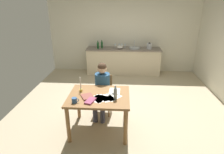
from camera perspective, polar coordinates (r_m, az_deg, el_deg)
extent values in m
cube|color=tan|center=(4.74, 3.12, -8.52)|extent=(5.20, 5.20, 0.04)
cube|color=beige|center=(6.78, 3.61, 12.67)|extent=(5.20, 0.12, 2.60)
cube|color=beige|center=(6.62, 3.43, 4.72)|extent=(2.48, 0.60, 0.86)
cube|color=#72665B|center=(6.50, 3.51, 8.51)|extent=(2.52, 0.64, 0.04)
cube|color=olive|center=(3.52, -3.98, -5.86)|extent=(1.13, 0.91, 0.04)
cylinder|color=olive|center=(3.49, -13.18, -14.04)|extent=(0.07, 0.07, 0.72)
cylinder|color=olive|center=(3.36, 4.16, -15.00)|extent=(0.07, 0.07, 0.72)
cylinder|color=olive|center=(4.13, -10.16, -7.68)|extent=(0.07, 0.07, 0.72)
cylinder|color=olive|center=(4.02, 4.10, -8.22)|extent=(0.07, 0.07, 0.72)
cube|color=olive|center=(4.21, -2.83, -5.37)|extent=(0.44, 0.44, 0.04)
cube|color=olive|center=(4.29, -2.34, -1.76)|extent=(0.36, 0.07, 0.40)
cylinder|color=olive|center=(4.22, -5.56, -8.96)|extent=(0.04, 0.04, 0.44)
cylinder|color=olive|center=(4.15, -0.97, -9.41)|extent=(0.04, 0.04, 0.44)
cylinder|color=olive|center=(4.50, -4.42, -6.79)|extent=(0.04, 0.04, 0.44)
cylinder|color=olive|center=(4.44, -0.13, -7.18)|extent=(0.04, 0.04, 0.44)
cylinder|color=navy|center=(4.09, -2.92, -2.32)|extent=(0.35, 0.35, 0.50)
sphere|color=#D8AD8C|center=(3.95, -3.02, 2.45)|extent=(0.20, 0.20, 0.20)
sphere|color=#473323|center=(3.94, -3.03, 3.00)|extent=(0.19, 0.19, 0.19)
cylinder|color=#383847|center=(4.05, -4.56, -6.55)|extent=(0.17, 0.39, 0.13)
cylinder|color=#383847|center=(4.00, -5.14, -10.65)|extent=(0.10, 0.10, 0.45)
cylinder|color=#383847|center=(4.02, -2.33, -6.75)|extent=(0.17, 0.39, 0.13)
cylinder|color=#383847|center=(3.97, -2.87, -10.89)|extent=(0.10, 0.10, 0.45)
cylinder|color=#33598C|center=(3.30, -11.36, -6.94)|extent=(0.09, 0.09, 0.09)
torus|color=#33598C|center=(3.29, -10.53, -6.92)|extent=(0.06, 0.01, 0.06)
cylinder|color=gold|center=(3.68, -9.41, -4.01)|extent=(0.06, 0.06, 0.05)
cylinder|color=white|center=(3.62, -9.55, -1.87)|extent=(0.02, 0.02, 0.25)
cube|color=#934262|center=(3.31, -6.60, -7.19)|extent=(0.19, 0.26, 0.03)
cube|color=brown|center=(3.46, -7.45, -5.89)|extent=(0.29, 0.30, 0.02)
cube|color=white|center=(3.39, -4.13, -6.59)|extent=(0.30, 0.35, 0.00)
cube|color=white|center=(3.40, -3.74, -6.51)|extent=(0.34, 0.36, 0.00)
cube|color=white|center=(3.44, 0.29, -6.14)|extent=(0.35, 0.36, 0.00)
cube|color=white|center=(3.42, -1.44, -6.32)|extent=(0.33, 0.36, 0.00)
cube|color=white|center=(3.66, 0.78, -4.32)|extent=(0.22, 0.30, 0.00)
cylinder|color=#8C999E|center=(3.33, 1.02, -5.11)|extent=(0.07, 0.07, 0.21)
cylinder|color=#8C999E|center=(3.27, 1.03, -3.05)|extent=(0.03, 0.03, 0.05)
cylinder|color=#B2B7BC|center=(6.50, 6.84, 8.76)|extent=(0.36, 0.36, 0.04)
cylinder|color=silver|center=(6.64, 6.81, 9.91)|extent=(0.02, 0.02, 0.24)
cylinder|color=#194C23|center=(6.46, -4.30, 9.52)|extent=(0.07, 0.07, 0.21)
cylinder|color=#194C23|center=(6.43, -4.33, 10.65)|extent=(0.03, 0.03, 0.05)
cylinder|color=#194C23|center=(6.54, -3.09, 9.73)|extent=(0.07, 0.07, 0.21)
cylinder|color=#194C23|center=(6.52, -3.11, 10.86)|extent=(0.03, 0.03, 0.05)
ellipsoid|color=white|center=(6.45, 2.41, 9.04)|extent=(0.21, 0.21, 0.09)
cylinder|color=#B7BABF|center=(6.54, 11.27, 9.19)|extent=(0.18, 0.18, 0.18)
cone|color=#262628|center=(6.51, 11.34, 10.14)|extent=(0.11, 0.11, 0.04)
cylinder|color=silver|center=(6.64, 3.96, 8.98)|extent=(0.06, 0.06, 0.00)
cylinder|color=silver|center=(6.64, 3.97, 9.29)|extent=(0.01, 0.01, 0.07)
cone|color=silver|center=(6.62, 3.98, 9.93)|extent=(0.07, 0.07, 0.08)
cylinder|color=silver|center=(6.64, 3.01, 9.00)|extent=(0.06, 0.06, 0.00)
cylinder|color=silver|center=(6.64, 3.01, 9.31)|extent=(0.01, 0.01, 0.07)
cone|color=silver|center=(6.62, 3.03, 9.95)|extent=(0.07, 0.07, 0.08)
cylinder|color=silver|center=(6.65, 2.21, 9.02)|extent=(0.06, 0.06, 0.00)
cylinder|color=silver|center=(6.64, 2.22, 9.33)|extent=(0.01, 0.01, 0.07)
cone|color=silver|center=(6.62, 2.23, 9.96)|extent=(0.07, 0.07, 0.08)
cylinder|color=silver|center=(6.65, 0.94, 9.04)|extent=(0.06, 0.06, 0.00)
cylinder|color=silver|center=(6.64, 0.94, 9.35)|extent=(0.01, 0.01, 0.07)
cone|color=silver|center=(6.63, 0.95, 9.99)|extent=(0.07, 0.07, 0.08)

